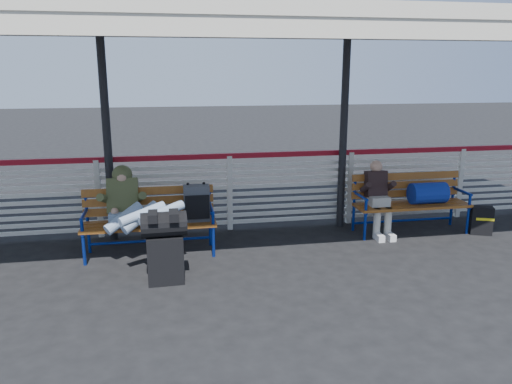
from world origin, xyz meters
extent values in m
plane|color=black|center=(0.00, 0.00, 0.00)|extent=(60.00, 60.00, 0.00)
cube|color=silver|center=(0.00, 1.90, 0.60)|extent=(12.00, 0.04, 1.04)
cube|color=maroon|center=(0.00, 1.90, 1.20)|extent=(12.00, 0.06, 0.08)
cube|color=silver|center=(0.00, 0.90, 3.08)|extent=(12.60, 3.60, 0.16)
cube|color=silver|center=(0.00, -0.85, 2.95)|extent=(12.60, 0.06, 0.30)
cylinder|color=black|center=(-1.80, 1.75, 1.50)|extent=(0.12, 0.12, 3.00)
cylinder|color=black|center=(1.80, 1.75, 1.50)|extent=(0.12, 0.12, 3.00)
cube|color=black|center=(-1.03, -0.01, 0.29)|extent=(0.43, 0.27, 0.59)
cylinder|color=black|center=(-1.03, -0.01, 0.74)|extent=(0.54, 0.32, 0.30)
cube|color=#A5671F|center=(-1.23, 0.94, 0.45)|extent=(1.80, 0.50, 0.04)
cube|color=#A5671F|center=(-1.23, 1.20, 0.72)|extent=(1.80, 0.10, 0.40)
cylinder|color=navy|center=(-2.08, 0.74, 0.23)|extent=(0.04, 0.04, 0.45)
cylinder|color=navy|center=(-0.38, 0.74, 0.23)|extent=(0.04, 0.04, 0.45)
cylinder|color=navy|center=(-2.08, 1.21, 0.45)|extent=(0.04, 0.04, 0.90)
cylinder|color=navy|center=(-0.38, 1.21, 0.45)|extent=(0.04, 0.04, 0.90)
cube|color=#55595D|center=(-0.58, 0.96, 0.72)|extent=(0.35, 0.22, 0.49)
cube|color=#A5671F|center=(2.78, 1.21, 0.45)|extent=(1.80, 0.50, 0.04)
cube|color=#A5671F|center=(2.78, 1.47, 0.72)|extent=(1.80, 0.10, 0.40)
cylinder|color=navy|center=(1.93, 1.01, 0.23)|extent=(0.04, 0.04, 0.45)
cylinder|color=navy|center=(3.63, 1.01, 0.23)|extent=(0.04, 0.04, 0.45)
cylinder|color=navy|center=(1.93, 1.48, 0.45)|extent=(0.04, 0.04, 0.90)
cylinder|color=navy|center=(3.63, 1.48, 0.45)|extent=(0.04, 0.04, 0.90)
cylinder|color=navy|center=(3.03, 1.21, 0.64)|extent=(0.56, 0.33, 0.33)
cube|color=#99A8CE|center=(-1.58, 0.99, 0.54)|extent=(0.36, 0.26, 0.18)
cube|color=#51562E|center=(-1.58, 1.19, 0.80)|extent=(0.42, 0.38, 0.53)
sphere|color=#51562E|center=(-1.58, 1.29, 1.08)|extent=(0.28, 0.28, 0.28)
sphere|color=tan|center=(-1.58, 1.25, 1.07)|extent=(0.21, 0.21, 0.21)
cube|color=black|center=(-1.15, -0.07, 0.85)|extent=(0.11, 0.27, 0.10)
cube|color=black|center=(-0.91, -0.07, 0.85)|extent=(0.11, 0.27, 0.10)
cube|color=beige|center=(2.23, 1.24, 0.53)|extent=(0.30, 0.24, 0.16)
cube|color=black|center=(2.23, 1.38, 0.78)|extent=(0.32, 0.23, 0.42)
sphere|color=tan|center=(2.23, 1.40, 1.05)|extent=(0.19, 0.19, 0.19)
cylinder|color=beige|center=(2.14, 1.06, 0.24)|extent=(0.11, 0.11, 0.46)
cylinder|color=beige|center=(2.32, 1.06, 0.24)|extent=(0.11, 0.11, 0.46)
cube|color=silver|center=(2.14, 0.96, 0.05)|extent=(0.10, 0.24, 0.10)
cube|color=silver|center=(2.32, 0.96, 0.05)|extent=(0.10, 0.24, 0.10)
cube|color=black|center=(3.83, 0.96, 0.22)|extent=(0.36, 0.28, 0.44)
cube|color=yellow|center=(3.83, 0.86, 0.26)|extent=(0.25, 0.11, 0.04)
camera|label=1|loc=(-0.97, -5.72, 2.50)|focal=35.00mm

